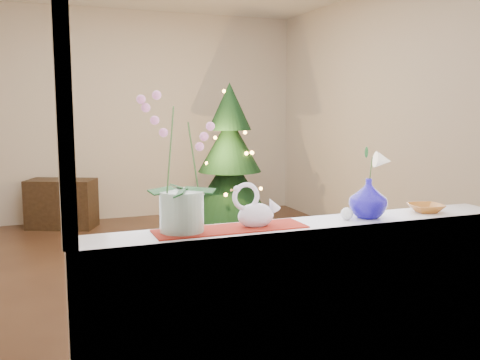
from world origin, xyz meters
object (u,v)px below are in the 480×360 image
object	(u,v)px
orchid_pot	(181,163)
amber_dish	(426,209)
paperweight	(347,214)
blue_vase	(368,195)
swan	(256,206)
side_table	(62,204)
xmas_tree	(230,159)

from	to	relation	value
orchid_pot	amber_dish	xyz separation A→B (m)	(1.32, -0.01, -0.29)
orchid_pot	paperweight	distance (m)	0.87
blue_vase	paperweight	bearing A→B (deg)	-175.57
paperweight	amber_dish	bearing A→B (deg)	2.19
paperweight	amber_dish	xyz separation A→B (m)	(0.49, 0.02, -0.01)
orchid_pot	swan	xyz separation A→B (m)	(0.34, -0.02, -0.21)
orchid_pot	side_table	distance (m)	4.61
orchid_pot	blue_vase	size ratio (longest dim) A/B	2.71
swan	side_table	size ratio (longest dim) A/B	0.30
swan	paperweight	xyz separation A→B (m)	(0.48, -0.01, -0.07)
blue_vase	amber_dish	xyz separation A→B (m)	(0.37, 0.01, -0.09)
paperweight	xmas_tree	size ratio (longest dim) A/B	0.04
orchid_pot	paperweight	size ratio (longest dim) A/B	9.99
blue_vase	paperweight	size ratio (longest dim) A/B	3.68
amber_dish	paperweight	bearing A→B (deg)	-177.81
amber_dish	xmas_tree	xyz separation A→B (m)	(0.16, 3.48, -0.07)
paperweight	amber_dish	distance (m)	0.49
amber_dish	side_table	world-z (taller)	amber_dish
paperweight	swan	bearing A→B (deg)	178.59
paperweight	side_table	distance (m)	4.72
xmas_tree	amber_dish	bearing A→B (deg)	-92.64
amber_dish	side_table	distance (m)	4.85
swan	paperweight	world-z (taller)	swan
paperweight	xmas_tree	world-z (taller)	xmas_tree
blue_vase	orchid_pot	bearing A→B (deg)	178.68
paperweight	blue_vase	bearing A→B (deg)	4.43
amber_dish	xmas_tree	bearing A→B (deg)	87.36
orchid_pot	blue_vase	distance (m)	0.97
swan	orchid_pot	bearing A→B (deg)	166.31
orchid_pot	paperweight	world-z (taller)	orchid_pot
amber_dish	blue_vase	bearing A→B (deg)	-178.59
swan	xmas_tree	bearing A→B (deg)	61.64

